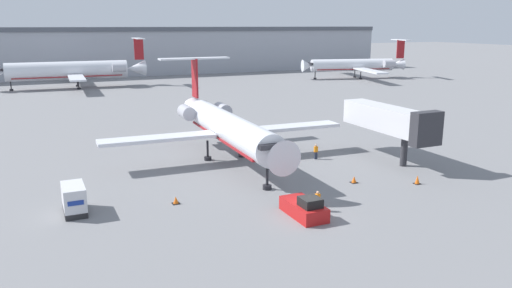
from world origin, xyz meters
TOP-DOWN VIEW (x-y plane):
  - ground_plane at (0.00, 0.00)m, footprint 600.00×600.00m
  - terminal_building at (0.00, 120.00)m, footprint 180.00×16.80m
  - airplane_main at (0.46, 18.14)m, footprint 26.92×27.58m
  - pushback_tug at (-0.07, 0.49)m, footprint 2.06×4.39m
  - luggage_cart at (-16.09, 8.51)m, footprint 1.65×3.32m
  - worker_near_tug at (1.45, 1.04)m, footprint 0.40×0.24m
  - worker_by_wing at (9.46, 14.59)m, footprint 0.40×0.24m
  - traffic_cone_left at (-8.33, 7.24)m, footprint 0.63×0.63m
  - traffic_cone_right at (8.33, 5.83)m, footprint 0.64×0.64m
  - traffic_cone_mid at (13.47, 3.12)m, footprint 0.60×0.60m
  - airplane_parked_far_left at (62.99, 82.68)m, footprint 29.44×33.99m
  - airplane_parked_far_right at (-9.28, 92.04)m, footprint 34.24×30.63m
  - jet_bridge at (16.38, 11.02)m, footprint 3.20×12.83m

SIDE VIEW (x-z plane):
  - ground_plane at x=0.00m, z-range 0.00..0.00m
  - traffic_cone_left at x=-8.33m, z-range -0.02..0.61m
  - traffic_cone_right at x=8.33m, z-range -0.02..0.63m
  - traffic_cone_mid at x=13.47m, z-range -0.02..0.81m
  - pushback_tug at x=-0.07m, z-range -0.23..1.55m
  - worker_near_tug at x=1.45m, z-range 0.03..1.67m
  - worker_by_wing at x=9.46m, z-range 0.03..1.69m
  - luggage_cart at x=-16.09m, z-range 0.00..2.26m
  - airplane_parked_far_left at x=62.99m, z-range -1.53..8.85m
  - airplane_main at x=0.46m, z-range -1.40..8.90m
  - airplane_parked_far_right at x=-9.28m, z-range -1.53..9.71m
  - jet_bridge at x=16.38m, z-range 1.36..7.55m
  - terminal_building at x=0.00m, z-range 0.03..13.72m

